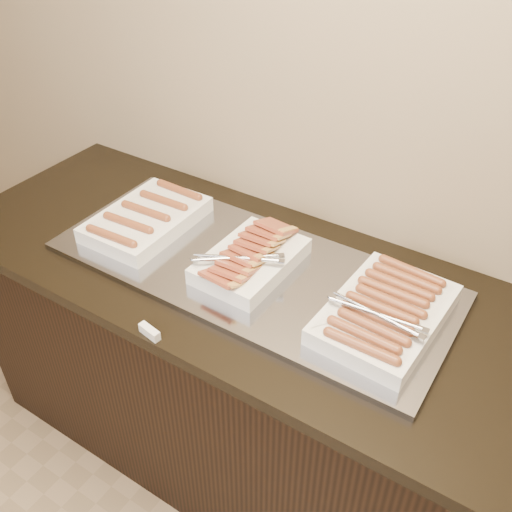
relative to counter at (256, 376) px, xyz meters
The scene contains 6 objects.
counter is the anchor object (origin of this frame).
warming_tray 0.46m from the counter, behind, with size 1.20×0.50×0.02m, color #9799A5.
dish_left 0.65m from the counter, behind, with size 0.26×0.38×0.07m.
dish_center 0.50m from the counter, 166.44° to the right, with size 0.26×0.36×0.09m.
dish_right 0.64m from the counter, ahead, with size 0.28×0.41×0.08m.
label_holder 0.59m from the counter, 104.93° to the right, with size 0.07×0.02×0.03m, color white.
Camera 1 is at (0.71, 1.03, 1.96)m, focal length 40.00 mm.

